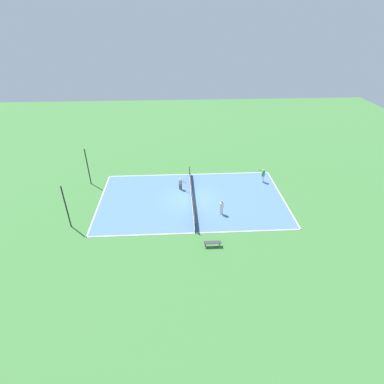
# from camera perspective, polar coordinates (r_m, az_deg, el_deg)

# --- Properties ---
(ground_plane) EXTENTS (80.00, 80.00, 0.00)m
(ground_plane) POSITION_cam_1_polar(r_m,az_deg,el_deg) (31.01, 0.00, -1.42)
(ground_plane) COLOR #3D7538
(court_surface) EXTENTS (11.09, 19.00, 0.02)m
(court_surface) POSITION_cam_1_polar(r_m,az_deg,el_deg) (31.01, 0.00, -1.40)
(court_surface) COLOR #4C729E
(court_surface) RESTS_ON ground_plane
(tennis_net) EXTENTS (10.89, 0.10, 1.04)m
(tennis_net) POSITION_cam_1_polar(r_m,az_deg,el_deg) (30.72, 0.00, -0.55)
(tennis_net) COLOR black
(tennis_net) RESTS_ON court_surface
(bench) EXTENTS (0.36, 1.45, 0.45)m
(bench) POSITION_cam_1_polar(r_m,az_deg,el_deg) (25.07, 3.92, -9.64)
(bench) COLOR #333338
(bench) RESTS_ON ground_plane
(player_far_white) EXTENTS (0.51, 0.51, 1.51)m
(player_far_white) POSITION_cam_1_polar(r_m,az_deg,el_deg) (28.48, 5.68, -2.81)
(player_far_white) COLOR white
(player_far_white) RESTS_ON court_surface
(player_far_green) EXTENTS (0.98, 0.74, 1.59)m
(player_far_green) POSITION_cam_1_polar(r_m,az_deg,el_deg) (34.64, 13.38, 3.21)
(player_far_green) COLOR white
(player_far_green) RESTS_ON court_surface
(player_baseline_gray) EXTENTS (0.84, 0.94, 1.38)m
(player_baseline_gray) POSITION_cam_1_polar(r_m,az_deg,el_deg) (32.34, -2.21, 1.71)
(player_baseline_gray) COLOR #4C4C51
(player_baseline_gray) RESTS_ON court_surface
(tennis_ball_midcourt) EXTENTS (0.07, 0.07, 0.07)m
(tennis_ball_midcourt) POSITION_cam_1_polar(r_m,az_deg,el_deg) (30.43, 6.35, -2.22)
(tennis_ball_midcourt) COLOR #CCE033
(tennis_ball_midcourt) RESTS_ON court_surface
(tennis_ball_far_baseline) EXTENTS (0.07, 0.07, 0.07)m
(tennis_ball_far_baseline) POSITION_cam_1_polar(r_m,az_deg,el_deg) (34.15, 5.19, 1.89)
(tennis_ball_far_baseline) COLOR #CCE033
(tennis_ball_far_baseline) RESTS_ON court_surface
(tennis_ball_near_net) EXTENTS (0.07, 0.07, 0.07)m
(tennis_ball_near_net) POSITION_cam_1_polar(r_m,az_deg,el_deg) (35.95, -14.80, 2.51)
(tennis_ball_near_net) COLOR #CCE033
(tennis_ball_near_net) RESTS_ON court_surface
(tennis_ball_left_sideline) EXTENTS (0.07, 0.07, 0.07)m
(tennis_ball_left_sideline) POSITION_cam_1_polar(r_m,az_deg,el_deg) (34.02, 0.91, 1.90)
(tennis_ball_left_sideline) COLOR #CCE033
(tennis_ball_left_sideline) RESTS_ON court_surface
(fence_post_back_left) EXTENTS (0.12, 0.12, 4.23)m
(fence_post_back_left) POSITION_cam_1_polar(r_m,az_deg,el_deg) (28.31, -22.85, -2.67)
(fence_post_back_left) COLOR black
(fence_post_back_left) RESTS_ON ground_plane
(fence_post_back_right) EXTENTS (0.12, 0.12, 4.23)m
(fence_post_back_right) POSITION_cam_1_polar(r_m,az_deg,el_deg) (34.74, -19.23, 4.53)
(fence_post_back_right) COLOR black
(fence_post_back_right) RESTS_ON ground_plane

